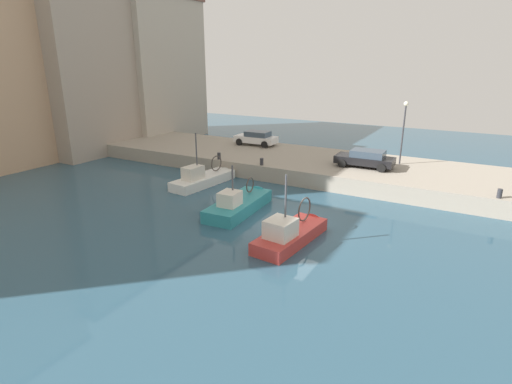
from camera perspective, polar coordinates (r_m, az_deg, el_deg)
water_surface at (r=22.84m, az=5.18°, el=-4.92°), size 80.00×80.00×0.00m
quay_wall at (r=32.95m, az=13.54°, el=3.02°), size 9.00×56.00×1.20m
fishing_boat_red at (r=21.16m, az=5.32°, el=-6.40°), size 5.96×2.36×4.53m
fishing_boat_teal at (r=25.27m, az=-2.07°, el=-2.30°), size 6.41×2.32×4.02m
fishing_boat_white at (r=30.78m, az=-7.12°, el=1.42°), size 6.49×2.42×4.78m
parked_car_white at (r=38.69m, az=0.05°, el=7.70°), size 1.98×4.04×1.35m
parked_car_black at (r=31.58m, az=15.30°, el=4.64°), size 2.10×4.34×1.33m
mooring_bollard_south at (r=27.65m, az=31.33°, el=-0.19°), size 0.28×0.28×0.55m
mooring_bollard_mid at (r=31.18m, az=0.81°, el=4.34°), size 0.28×0.28×0.55m
mooring_bollard_north at (r=33.22m, az=-5.28°, el=5.13°), size 0.28×0.28×0.55m
quay_streetlamp at (r=32.96m, az=20.30°, el=9.26°), size 0.36×0.36×4.83m
waterfront_building_west at (r=50.55m, az=-15.16°, el=16.50°), size 11.20×9.13×15.93m
waterfront_building_central at (r=44.17m, az=-22.65°, el=16.01°), size 11.19×6.25×16.53m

